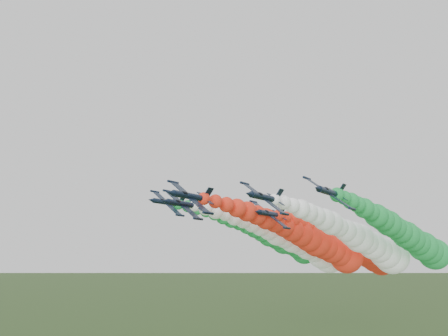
# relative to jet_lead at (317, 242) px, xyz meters

# --- Properties ---
(jet_lead) EXTENTS (15.49, 75.70, 18.79)m
(jet_lead) POSITION_rel_jet_lead_xyz_m (0.00, 0.00, 0.00)
(jet_lead) COLOR black
(jet_lead) RESTS_ON ground
(jet_inner_left) EXTENTS (15.68, 75.89, 18.98)m
(jet_inner_left) POSITION_rel_jet_lead_xyz_m (-8.22, 8.27, -0.16)
(jet_inner_left) COLOR black
(jet_inner_left) RESTS_ON ground
(jet_inner_right) EXTENTS (15.73, 75.93, 19.02)m
(jet_inner_right) POSITION_rel_jet_lead_xyz_m (10.52, 9.94, -0.20)
(jet_inner_right) COLOR black
(jet_inner_right) RESTS_ON ground
(jet_outer_left) EXTENTS (15.23, 75.44, 18.53)m
(jet_outer_left) POSITION_rel_jet_lead_xyz_m (-20.90, 16.62, 2.18)
(jet_outer_left) COLOR black
(jet_outer_left) RESTS_ON ground
(jet_outer_right) EXTENTS (15.20, 75.40, 18.49)m
(jet_outer_right) POSITION_rel_jet_lead_xyz_m (20.84, 13.69, 0.95)
(jet_outer_right) COLOR black
(jet_outer_right) RESTS_ON ground
(jet_trail) EXTENTS (15.32, 75.53, 18.62)m
(jet_trail) POSITION_rel_jet_lead_xyz_m (3.07, 25.62, -1.54)
(jet_trail) COLOR black
(jet_trail) RESTS_ON ground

